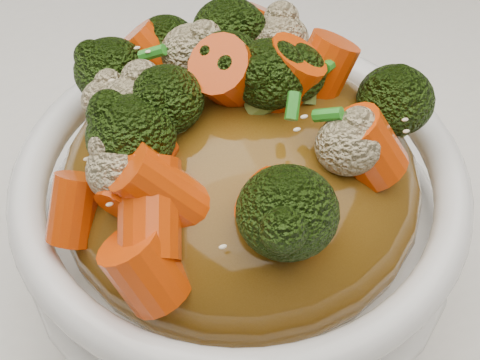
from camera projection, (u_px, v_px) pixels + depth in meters
name	position (u px, v px, depth m)	size (l,w,h in m)	color
tablecloth	(162.00, 232.00, 0.46)	(1.20, 0.80, 0.04)	white
bowl	(240.00, 222.00, 0.38)	(0.22, 0.22, 0.09)	white
sauce_base	(240.00, 184.00, 0.36)	(0.18, 0.18, 0.10)	brown
carrots	(240.00, 85.00, 0.31)	(0.18, 0.18, 0.05)	#E34407
broccoli	(240.00, 87.00, 0.31)	(0.18, 0.18, 0.05)	black
cauliflower	(240.00, 91.00, 0.32)	(0.18, 0.18, 0.04)	tan
scallions	(240.00, 83.00, 0.31)	(0.13, 0.13, 0.02)	#288D20
sesame_seeds	(240.00, 83.00, 0.31)	(0.16, 0.16, 0.01)	beige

